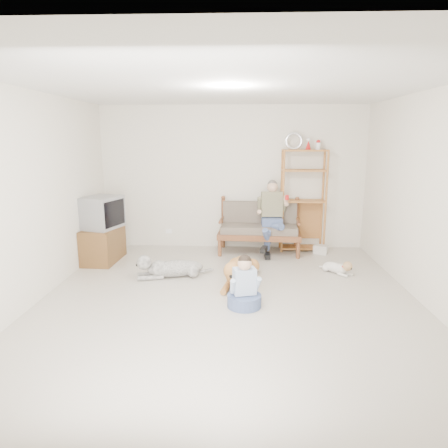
{
  "coord_description": "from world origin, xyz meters",
  "views": [
    {
      "loc": [
        0.12,
        -4.86,
        2.11
      ],
      "look_at": [
        -0.1,
        1.0,
        0.83
      ],
      "focal_mm": 32.0,
      "sensor_mm": 36.0,
      "label": 1
    }
  ],
  "objects_px": {
    "loveseat": "(259,226)",
    "golden_retriever": "(239,270)",
    "etagere": "(303,200)",
    "tv_stand": "(103,244)"
  },
  "relations": [
    {
      "from": "etagere",
      "to": "tv_stand",
      "type": "xyz_separation_m",
      "value": [
        -3.54,
        -0.83,
        -0.67
      ]
    },
    {
      "from": "tv_stand",
      "to": "golden_retriever",
      "type": "bearing_deg",
      "value": -18.85
    },
    {
      "from": "etagere",
      "to": "golden_retriever",
      "type": "bearing_deg",
      "value": -123.63
    },
    {
      "from": "etagere",
      "to": "tv_stand",
      "type": "relative_size",
      "value": 2.38
    },
    {
      "from": "tv_stand",
      "to": "golden_retriever",
      "type": "distance_m",
      "value": 2.55
    },
    {
      "from": "tv_stand",
      "to": "loveseat",
      "type": "bearing_deg",
      "value": 17.21
    },
    {
      "from": "loveseat",
      "to": "golden_retriever",
      "type": "relative_size",
      "value": 1.04
    },
    {
      "from": "etagere",
      "to": "golden_retriever",
      "type": "relative_size",
      "value": 1.49
    },
    {
      "from": "loveseat",
      "to": "tv_stand",
      "type": "relative_size",
      "value": 1.66
    },
    {
      "from": "etagere",
      "to": "golden_retriever",
      "type": "height_order",
      "value": "etagere"
    }
  ]
}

